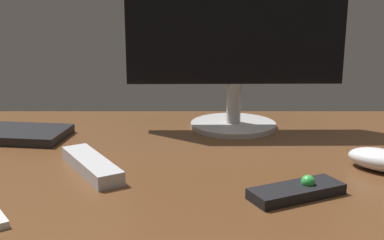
{
  "coord_description": "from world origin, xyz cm",
  "views": [
    {
      "loc": [
        6.54,
        -89.48,
        33.15
      ],
      "look_at": [
        6.69,
        8.87,
        8.0
      ],
      "focal_mm": 46.19,
      "sensor_mm": 36.0,
      "label": 1
    }
  ],
  "objects": [
    {
      "name": "monitor",
      "position": [
        16.47,
        25.09,
        24.83
      ],
      "size": [
        50.19,
        20.44,
        41.05
      ],
      "rotation": [
        0.0,
        0.0,
        0.01
      ],
      "color": "#BABABA",
      "rests_on": "desk"
    },
    {
      "name": "computer_mouse",
      "position": [
        40.75,
        -4.43,
        3.95
      ],
      "size": [
        13.12,
        12.41,
        3.9
      ],
      "primitive_type": "ellipsoid",
      "rotation": [
        0.0,
        0.0,
        -0.69
      ],
      "color": "silver",
      "rests_on": "desk"
    },
    {
      "name": "tv_remote",
      "position": [
        -11.59,
        -5.43,
        3.25
      ],
      "size": [
        14.11,
        18.95,
        2.51
      ],
      "primitive_type": "cube",
      "rotation": [
        0.0,
        0.0,
        -1.02
      ],
      "color": "#B7B7BC",
      "rests_on": "desk"
    },
    {
      "name": "desk",
      "position": [
        0.0,
        0.0,
        1.0
      ],
      "size": [
        140.0,
        84.0,
        2.0
      ],
      "primitive_type": "cube",
      "color": "brown",
      "rests_on": "ground"
    },
    {
      "name": "media_remote",
      "position": [
        23.22,
        -16.64,
        2.96
      ],
      "size": [
        16.42,
        11.62,
        3.24
      ],
      "rotation": [
        0.0,
        0.0,
        0.44
      ],
      "color": "black",
      "rests_on": "desk"
    }
  ]
}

